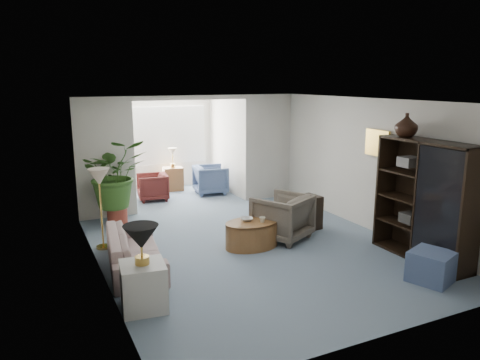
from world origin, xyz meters
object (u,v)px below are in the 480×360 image
coffee_bowl (247,219)px  wingback_chair (282,217)px  coffee_table (252,234)px  entertainment_cabinet (425,201)px  side_table_dark (305,213)px  sunroom_chair_blue (211,180)px  table_lamp (141,237)px  framed_picture (378,143)px  coffee_cup (262,220)px  end_table (143,286)px  sunroom_table (173,179)px  plant_pot (117,215)px  sofa (135,250)px  floor_lamp (99,177)px  sunroom_chair_maroon (152,187)px  ottoman (431,266)px  cabinet_urn (406,125)px

coffee_bowl → wingback_chair: (0.74, 0.04, -0.07)m
coffee_table → entertainment_cabinet: size_ratio=0.49×
side_table_dark → sunroom_chair_blue: 3.47m
wingback_chair → table_lamp: bearing=-0.2°
framed_picture → coffee_cup: framed_picture is taller
coffee_cup → end_table: bearing=-151.9°
sunroom_table → entertainment_cabinet: bearing=-70.9°
table_lamp → wingback_chair: bearing=27.4°
coffee_bowl → coffee_cup: coffee_cup is taller
coffee_cup → wingback_chair: bearing=24.2°
entertainment_cabinet → plant_pot: (-4.03, 4.06, -0.80)m
side_table_dark → sofa: bearing=-172.4°
sofa → coffee_table: bearing=-82.4°
coffee_cup → plant_pot: size_ratio=0.26×
floor_lamp → sunroom_chair_maroon: (1.62, 2.82, -0.93)m
wingback_chair → coffee_cup: bearing=-3.4°
framed_picture → ottoman: size_ratio=0.91×
sofa → sunroom_chair_blue: (2.82, 3.88, 0.08)m
side_table_dark → plant_pot: bearing=148.4°
framed_picture → coffee_cup: 2.60m
cabinet_urn → plant_pot: (-4.03, 3.56, -1.95)m
cabinet_urn → sunroom_chair_blue: 5.49m
coffee_cup → wingback_chair: wingback_chair is taller
end_table → floor_lamp: floor_lamp is taller
framed_picture → coffee_table: (-2.44, 0.27, -1.47)m
coffee_bowl → sunroom_chair_maroon: 3.82m
coffee_bowl → side_table_dark: (1.44, 0.34, -0.15)m
coffee_table → coffee_bowl: size_ratio=4.39×
entertainment_cabinet → plant_pot: bearing=134.8°
coffee_cup → sunroom_table: (-0.10, 4.71, -0.20)m
wingback_chair → entertainment_cabinet: bearing=102.9°
end_table → framed_picture: bearing=13.2°
sofa → coffee_cup: bearing=-85.1°
end_table → sunroom_table: sunroom_table is taller
cabinet_urn → sunroom_chair_maroon: cabinet_urn is taller
entertainment_cabinet → sunroom_table: size_ratio=3.17×
coffee_cup → entertainment_cabinet: size_ratio=0.05×
sunroom_table → sunroom_chair_blue: bearing=-45.0°
entertainment_cabinet → ottoman: size_ratio=3.49×
end_table → plant_pot: bearing=84.0°
end_table → sunroom_table: 6.39m
sofa → end_table: (-0.20, -1.35, 0.02)m
wingback_chair → sunroom_table: 4.52m
floor_lamp → cabinet_urn: (4.54, -2.19, 0.86)m
end_table → table_lamp: size_ratio=1.36×
side_table_dark → entertainment_cabinet: size_ratio=0.34×
sofa → coffee_table: sofa is taller
coffee_bowl → sunroom_chair_blue: size_ratio=0.27×
side_table_dark → sunroom_table: 4.38m
sunroom_chair_maroon → sunroom_table: 1.06m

